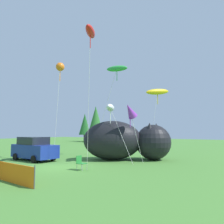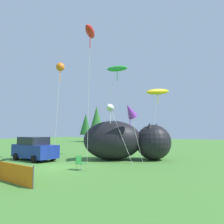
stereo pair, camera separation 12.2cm
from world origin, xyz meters
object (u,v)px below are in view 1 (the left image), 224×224
inflatable_cat (125,142)px  kite_red_lizard (90,32)px  folding_chair (81,162)px  kite_yellow_hero (157,92)px  kite_green_fish (117,69)px  kite_purple_delta (130,111)px  kite_white_ghost (110,108)px  kite_orange_flower (60,67)px  parked_car (34,149)px

inflatable_cat → kite_red_lizard: size_ratio=0.72×
folding_chair → kite_red_lizard: kite_red_lizard is taller
kite_yellow_hero → kite_green_fish: 4.83m
kite_red_lizard → folding_chair: bearing=-67.3°
kite_purple_delta → kite_green_fish: size_ratio=0.51×
folding_chair → kite_white_ghost: (-0.66, 4.46, 3.89)m
kite_red_lizard → kite_purple_delta: bearing=53.4°
kite_red_lizard → kite_yellow_hero: bearing=76.8°
kite_purple_delta → kite_white_ghost: (-1.86, -0.01, 0.34)m
folding_chair → inflatable_cat: (-0.08, 5.82, 1.04)m
kite_purple_delta → kite_orange_flower: (-6.16, -1.68, 4.09)m
kite_purple_delta → kite_orange_flower: size_ratio=0.56×
kite_white_ghost → kite_red_lizard: bearing=-92.3°
kite_white_ghost → folding_chair: bearing=-81.6°
kite_green_fish → kite_red_lizard: (1.50, -6.31, 1.08)m
kite_white_ghost → kite_red_lizard: (-0.11, -2.64, 5.58)m
kite_yellow_hero → kite_red_lizard: 9.48m
kite_white_ghost → kite_yellow_hero: bearing=72.3°
folding_chair → kite_orange_flower: 9.53m
kite_yellow_hero → kite_red_lizard: (-2.01, -8.57, 3.50)m
inflatable_cat → kite_green_fish: bearing=101.9°
inflatable_cat → kite_white_ghost: kite_white_ghost is taller
folding_chair → kite_green_fish: (-2.27, 8.13, 8.40)m
inflatable_cat → kite_green_fish: 8.02m
kite_yellow_hero → kite_green_fish: (-3.51, -2.27, 2.42)m
parked_car → kite_yellow_hero: (7.67, 8.97, 5.52)m
kite_white_ghost → kite_green_fish: bearing=113.6°
parked_car → kite_red_lizard: 10.66m
kite_purple_delta → kite_green_fish: kite_green_fish is taller
kite_purple_delta → kite_red_lizard: (-1.97, -2.65, 5.92)m
folding_chair → kite_yellow_hero: bearing=83.4°
parked_car → kite_orange_flower: size_ratio=0.53×
parked_car → kite_red_lizard: size_ratio=0.43×
kite_yellow_hero → kite_red_lizard: kite_red_lizard is taller
kite_green_fish → kite_orange_flower: 6.03m
kite_purple_delta → kite_red_lizard: bearing=-126.6°
kite_orange_flower → kite_red_lizard: 4.68m
kite_yellow_hero → kite_orange_flower: kite_orange_flower is taller
parked_car → kite_purple_delta: (7.63, 3.05, 3.11)m
parked_car → inflatable_cat: inflatable_cat is taller
kite_orange_flower → kite_green_fish: bearing=63.2°
kite_orange_flower → inflatable_cat: bearing=31.8°
kite_white_ghost → parked_car: bearing=-152.2°
kite_white_ghost → kite_red_lizard: kite_red_lizard is taller
folding_chair → kite_green_fish: size_ratio=0.10×
inflatable_cat → kite_white_ghost: (-0.58, -1.35, 2.86)m
parked_car → kite_orange_flower: kite_orange_flower is taller
kite_purple_delta → kite_green_fish: bearing=133.5°
kite_white_ghost → kite_green_fish: size_ratio=0.51×
parked_car → kite_yellow_hero: 13.03m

